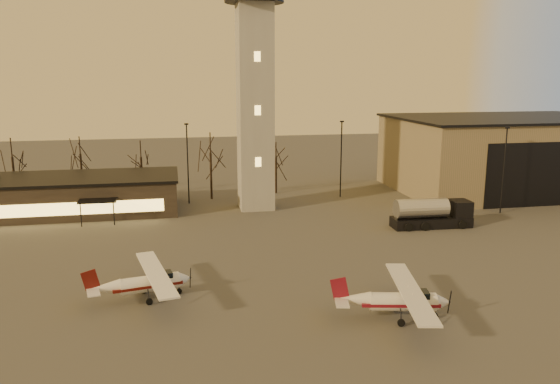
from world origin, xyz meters
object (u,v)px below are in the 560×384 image
control_tower (255,72)px  hangar (505,154)px  terminal (69,195)px  cessna_rear (152,286)px  cessna_front (404,305)px  fuel_truck (431,216)px

control_tower → hangar: control_tower is taller
terminal → cessna_rear: size_ratio=2.50×
control_tower → cessna_rear: bearing=-114.1°
hangar → cessna_front: size_ratio=2.89×
terminal → fuel_truck: bearing=-19.9°
cessna_rear → cessna_front: bearing=-33.6°
fuel_truck → cessna_front: bearing=-118.1°
terminal → cessna_front: terminal is taller
control_tower → terminal: 26.24m
hangar → cessna_rear: size_ratio=3.01×
hangar → terminal: 58.11m
control_tower → terminal: (-21.99, 1.98, -14.17)m
terminal → fuel_truck: 41.57m
terminal → fuel_truck: (39.08, -14.13, -0.91)m
fuel_truck → cessna_rear: bearing=-152.0°
cessna_front → cessna_rear: size_ratio=1.04×
cessna_rear → fuel_truck: size_ratio=1.18×
hangar → cessna_front: (-30.98, -36.71, -4.16)m
terminal → fuel_truck: size_ratio=2.96×
hangar → terminal: hangar is taller
control_tower → hangar: size_ratio=1.07×
control_tower → terminal: bearing=174.9°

